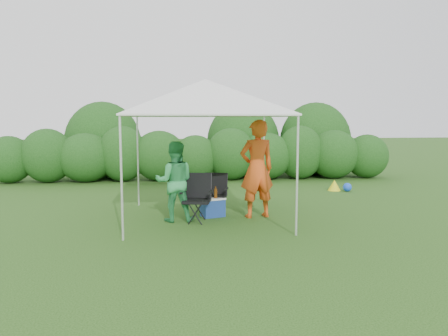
{
  "coord_description": "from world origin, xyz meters",
  "views": [
    {
      "loc": [
        -0.54,
        -8.34,
        2.06
      ],
      "look_at": [
        0.37,
        0.4,
        1.05
      ],
      "focal_mm": 35.0,
      "sensor_mm": 36.0,
      "label": 1
    }
  ],
  "objects": [
    {
      "name": "ground",
      "position": [
        0.0,
        0.0,
        0.0
      ],
      "size": [
        70.0,
        70.0,
        0.0
      ],
      "primitive_type": "plane",
      "color": "#2F581B"
    },
    {
      "name": "cooler",
      "position": [
        0.15,
        0.63,
        0.2
      ],
      "size": [
        0.56,
        0.48,
        0.4
      ],
      "rotation": [
        0.0,
        0.0,
        0.34
      ],
      "color": "navy",
      "rests_on": "ground"
    },
    {
      "name": "chair_right",
      "position": [
        0.23,
        0.93,
        0.49
      ],
      "size": [
        0.62,
        0.59,
        0.87
      ],
      "rotation": [
        0.0,
        0.0,
        -0.23
      ],
      "color": "black",
      "rests_on": "ground"
    },
    {
      "name": "woman",
      "position": [
        -0.63,
        0.32,
        0.8
      ],
      "size": [
        0.79,
        0.62,
        1.6
      ],
      "primitive_type": "imported",
      "rotation": [
        0.0,
        0.0,
        3.12
      ],
      "color": "#349F57",
      "rests_on": "ground"
    },
    {
      "name": "bottle",
      "position": [
        0.21,
        0.59,
        0.52
      ],
      "size": [
        0.07,
        0.07,
        0.25
      ],
      "primitive_type": "cylinder",
      "color": "#592D0C",
      "rests_on": "cooler"
    },
    {
      "name": "man",
      "position": [
        1.06,
        0.49,
        1.01
      ],
      "size": [
        0.83,
        0.63,
        2.03
      ],
      "primitive_type": "imported",
      "rotation": [
        0.0,
        0.0,
        3.36
      ],
      "color": "#E8511A",
      "rests_on": "ground"
    },
    {
      "name": "chair_left",
      "position": [
        -0.19,
        0.27,
        0.54
      ],
      "size": [
        0.67,
        0.63,
        0.96
      ],
      "rotation": [
        0.0,
        0.0,
        -0.2
      ],
      "color": "black",
      "rests_on": "ground"
    },
    {
      "name": "hedge",
      "position": [
        0.0,
        6.0,
        0.82
      ],
      "size": [
        13.27,
        1.53,
        1.8
      ],
      "color": "#205019",
      "rests_on": "ground"
    },
    {
      "name": "lawn_toy",
      "position": [
        3.94,
        3.5,
        0.14
      ],
      "size": [
        0.61,
        0.5,
        0.3
      ],
      "color": "yellow",
      "rests_on": "ground"
    },
    {
      "name": "canopy",
      "position": [
        0.0,
        0.5,
        2.46
      ],
      "size": [
        3.1,
        3.1,
        2.83
      ],
      "color": "silver",
      "rests_on": "ground"
    }
  ]
}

